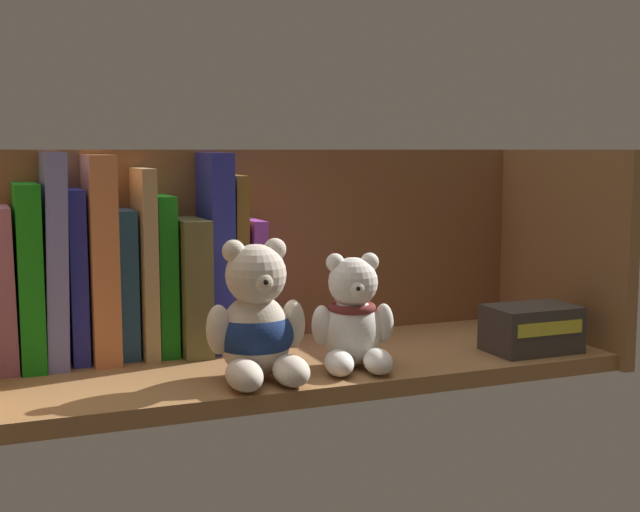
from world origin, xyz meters
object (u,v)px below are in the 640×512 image
Objects in this scene: book_8 at (186,284)px; book_3 at (74,275)px; book_9 at (212,251)px; book_7 at (161,274)px; small_product_box at (531,329)px; book_1 at (27,274)px; book_6 at (142,261)px; book_4 at (98,257)px; book_11 at (247,281)px; book_10 at (232,261)px; teddy_bear_larger at (257,325)px; book_5 at (124,282)px; book_2 at (52,258)px; teddy_bear_smaller at (353,320)px.

book_3 is at bearing 180.00° from book_8.
book_7 is at bearing 180.00° from book_9.
book_9 is at bearing 153.83° from small_product_box.
book_7 is at bearing 157.46° from small_product_box.
book_1 is 0.93× the size of book_6.
book_8 is at bearing 0.00° from book_4.
book_8 is (10.74, 0.00, -3.92)cm from book_4.
book_9 is 6.25cm from book_11.
small_product_box is at bearing -27.88° from book_10.
book_3 is at bearing 134.62° from teddy_bear_larger.
book_4 is 16.86cm from book_10.
book_11 reaches higher than teddy_bear_larger.
book_10 is (13.85, 0.00, 2.01)cm from book_5.
teddy_bear_smaller is at bearing -28.05° from book_2.
book_1 is 28.98cm from teddy_bear_larger.
book_11 is 18.64cm from teddy_bear_smaller.
book_5 is 11.77cm from book_9.
teddy_bear_larger is at bearing -50.52° from book_4.
book_8 is at bearing 155.85° from small_product_box.
book_7 is at bearing 180.00° from book_11.
teddy_bear_smaller is at bearing -60.58° from book_10.
book_1 is 0.97× the size of book_10.
book_5 is 1.63× the size of small_product_box.
book_5 is 29.03cm from teddy_bear_smaller.
book_6 reaches higher than teddy_bear_smaller.
book_9 is 2.93cm from book_10.
book_8 is 1.02× the size of book_11.
book_4 is 0.99× the size of book_9.
book_3 is 10.42cm from book_7.
teddy_bear_smaller is 1.21× the size of small_product_box.
book_1 is at bearing 180.00° from book_5.
book_6 is at bearing 141.32° from teddy_bear_smaller.
book_3 reaches higher than teddy_bear_smaller.
book_9 is at bearing 0.00° from book_8.
book_2 is 22.22cm from book_10.
book_2 is at bearing 180.00° from book_10.
book_5 is 13.99cm from book_10.
book_11 is (11.30, 0.00, -1.64)cm from book_7.
book_6 is at bearing 180.00° from book_7.
book_8 reaches higher than teddy_bear_smaller.
book_1 is 5.40cm from book_3.
book_2 reaches higher than book_10.
book_10 is at bearing 0.00° from book_6.
book_10 is (2.58, 0.00, -1.39)cm from book_9.
book_3 is (2.50, 0.00, -2.16)cm from book_2.
book_4 is 7.95cm from book_7.
book_8 reaches higher than small_product_box.
book_5 is (5.82, 0.00, -1.29)cm from book_3.
book_1 is 1.04× the size of book_3.
book_10 is at bearing 0.00° from book_8.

